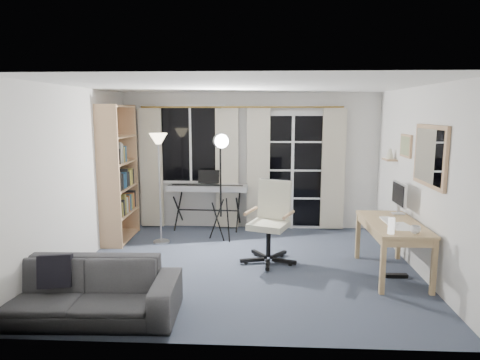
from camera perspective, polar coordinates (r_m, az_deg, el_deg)
name	(u,v)px	position (r m, az deg, el deg)	size (l,w,h in m)	color
floor	(245,267)	(5.93, 0.71, -11.47)	(4.50, 4.00, 0.02)	#343B4C
window	(191,144)	(7.65, -6.58, 4.75)	(1.20, 0.08, 1.40)	white
french_door	(292,172)	(7.61, 6.98, 1.13)	(1.32, 0.09, 2.11)	white
curtains	(242,168)	(7.50, 0.25, 1.61)	(3.60, 0.07, 2.13)	gold
bookshelf	(116,177)	(7.14, -16.23, 0.39)	(0.37, 1.02, 2.19)	tan
torchiere_lamp	(159,155)	(6.75, -10.78, 3.25)	(0.34, 0.34, 1.74)	#B2B2B7
keyboard_piano	(208,189)	(7.42, -4.31, -1.15)	(1.39, 0.70, 0.99)	black
studio_light	(221,154)	(6.70, -2.56, 3.54)	(0.38, 0.39, 1.78)	black
office_chair	(272,214)	(6.00, 4.28, -4.51)	(0.78, 0.79, 1.13)	black
desk	(393,229)	(5.78, 19.71, -6.14)	(0.66, 1.30, 0.69)	tan
monitor	(399,195)	(6.18, 20.45, -1.90)	(0.17, 0.50, 0.43)	silver
desk_clutter	(393,239)	(5.58, 19.75, -7.38)	(0.40, 0.79, 0.88)	white
mug	(416,229)	(5.32, 22.36, -6.03)	(0.11, 0.09, 0.11)	silver
wall_mirror	(430,156)	(5.59, 24.00, 2.94)	(0.04, 0.94, 0.74)	tan
framed_print	(406,146)	(6.44, 21.25, 4.27)	(0.03, 0.42, 0.32)	tan
wall_shelf	(390,156)	(6.91, 19.34, 3.06)	(0.16, 0.30, 0.18)	tan
sofa	(79,281)	(4.71, -20.67, -12.51)	(1.99, 0.64, 0.77)	#2C2C2E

